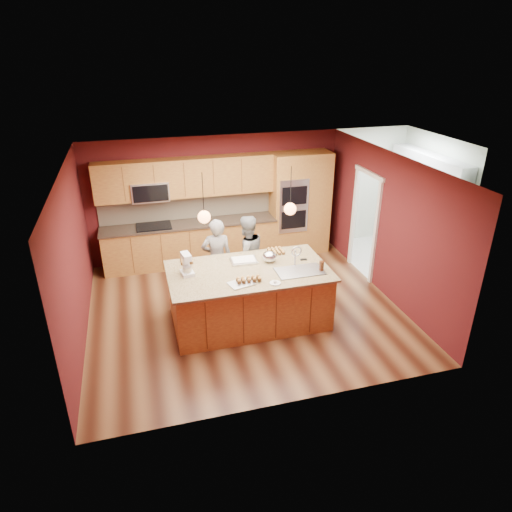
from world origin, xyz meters
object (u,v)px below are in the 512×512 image
object	(u,v)px
person_left	(217,259)
island	(250,295)
person_right	(247,255)
mixing_bowl	(270,257)
stand_mixer	(187,265)

from	to	relation	value
person_left	island	bearing A→B (deg)	114.63
person_right	mixing_bowl	distance (m)	0.87
island	stand_mixer	size ratio (longest dim) A/B	7.33
island	person_left	bearing A→B (deg)	109.96
person_left	person_right	bearing A→B (deg)	-175.33
person_left	stand_mixer	world-z (taller)	person_left
person_right	mixing_bowl	xyz separation A→B (m)	(0.21, -0.79, 0.30)
island	mixing_bowl	world-z (taller)	island
person_right	stand_mixer	distance (m)	1.55
person_left	mixing_bowl	bearing A→B (deg)	139.38
stand_mixer	mixing_bowl	size ratio (longest dim) A/B	1.51
stand_mixer	mixing_bowl	world-z (taller)	stand_mixer
island	stand_mixer	world-z (taller)	island
mixing_bowl	island	bearing A→B (deg)	-152.32
island	person_left	distance (m)	1.11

